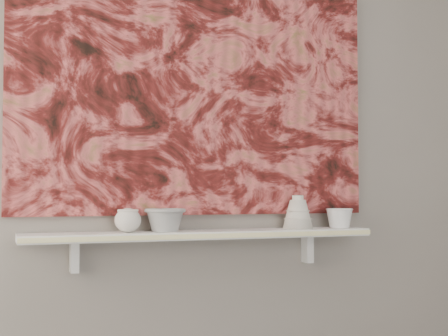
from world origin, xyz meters
name	(u,v)px	position (x,y,z in m)	size (l,w,h in m)	color
wall_back	(197,127)	(0.00, 1.60, 1.35)	(3.60, 3.60, 0.00)	gray
shelf	(204,235)	(0.00, 1.51, 0.92)	(1.40, 0.18, 0.03)	silver
shelf_stripe	(211,236)	(0.00, 1.41, 0.92)	(1.40, 0.01, 0.02)	#F4EBA2
bracket_left	(74,257)	(-0.49, 1.57, 0.84)	(0.03, 0.06, 0.12)	silver
bracket_right	(307,248)	(0.49, 1.57, 0.84)	(0.03, 0.06, 0.12)	silver
painting	(198,80)	(0.00, 1.59, 1.54)	(1.50, 0.03, 1.10)	#5C1816
house_motif	(298,157)	(0.45, 1.57, 1.23)	(0.09, 0.00, 0.08)	black
bowl_grey	(165,220)	(-0.16, 1.51, 0.98)	(0.16, 0.16, 0.09)	gray
cup_cream	(128,220)	(-0.30, 1.51, 0.98)	(0.10, 0.10, 0.09)	silver
bell_vessel	(298,212)	(0.41, 1.51, 1.00)	(0.13, 0.13, 0.14)	silver
bowl_white	(339,218)	(0.61, 1.51, 0.97)	(0.12, 0.12, 0.08)	silver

